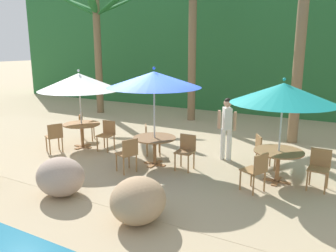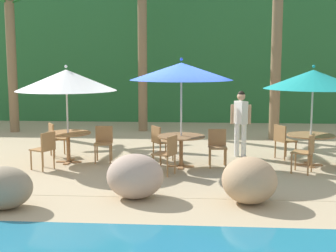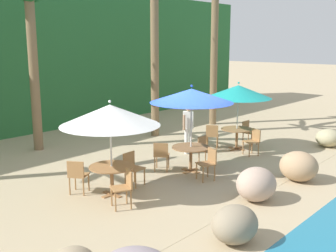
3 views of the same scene
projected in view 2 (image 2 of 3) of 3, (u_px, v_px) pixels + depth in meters
ground_plane at (177, 166)px, 10.98m from camera, size 120.00×120.00×0.00m
terrace_deck at (177, 166)px, 10.98m from camera, size 18.00×5.20×0.01m
foliage_backdrop at (188, 48)px, 19.44m from camera, size 28.00×2.40×6.00m
rock_seawall at (181, 185)px, 7.78m from camera, size 16.43×3.14×1.01m
umbrella_white at (66, 80)px, 11.06m from camera, size 2.40×2.40×2.36m
dining_table_white at (68, 138)px, 11.26m from camera, size 1.10×1.10×0.74m
chair_white_seaward at (104, 141)px, 11.37m from camera, size 0.46×0.46×0.87m
chair_white_inland at (56, 137)px, 11.97m from camera, size 0.58×0.58×0.87m
chair_white_left at (45, 148)px, 10.50m from camera, size 0.57×0.57×0.87m
umbrella_blue at (181, 71)px, 10.56m from camera, size 2.37×2.37×2.53m
dining_table_blue at (181, 141)px, 10.79m from camera, size 1.10×1.10×0.74m
chair_blue_seaward at (217, 145)px, 10.87m from camera, size 0.44×0.44×0.87m
chair_blue_inland at (160, 140)px, 11.49m from camera, size 0.59×0.59×0.87m
chair_blue_left at (168, 152)px, 10.01m from camera, size 0.56×0.55×0.87m
umbrella_teal at (313, 79)px, 10.74m from camera, size 2.28×2.28×2.37m
dining_table_teal at (311, 140)px, 10.94m from camera, size 1.10×1.10×0.74m
chair_teal_inland at (283, 139)px, 11.66m from camera, size 0.58×0.58×0.87m
chair_teal_left at (306, 151)px, 10.17m from camera, size 0.56×0.56×0.87m
palm_tree_nearest at (10, 26)px, 15.71m from camera, size 3.69×3.26×5.27m
palm_tree_second at (143, 18)px, 15.91m from camera, size 3.04×3.11×5.65m
waiter_in_white at (241, 119)px, 11.91m from camera, size 0.52×0.39×1.70m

